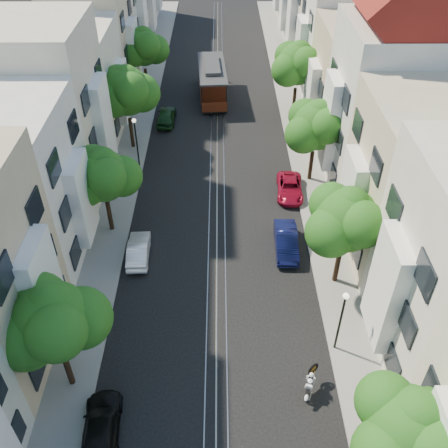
{
  "coord_description": "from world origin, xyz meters",
  "views": [
    {
      "loc": [
        0.27,
        -12.33,
        22.06
      ],
      "look_at": [
        0.47,
        11.88,
        2.2
      ],
      "focal_mm": 40.0,
      "sensor_mm": 36.0,
      "label": 1
    }
  ],
  "objects_px": {
    "tree_e_b": "(347,221)",
    "tree_e_c": "(317,127)",
    "tree_w_b": "(103,177)",
    "parked_car_e_mid": "(286,242)",
    "lamp_east": "(342,313)",
    "parked_car_w_far": "(166,116)",
    "tree_e_a": "(411,432)",
    "tree_w_c": "(127,92)",
    "cable_car": "(212,80)",
    "lamp_west": "(136,135)",
    "sportbike_rider": "(310,382)",
    "tree_w_d": "(144,48)",
    "tree_e_d": "(298,65)",
    "parked_car_w_mid": "(139,250)",
    "parked_car_w_near": "(101,427)",
    "tree_w_a": "(54,323)",
    "parked_car_e_far": "(290,188)"
  },
  "relations": [
    {
      "from": "tree_e_b",
      "to": "tree_e_c",
      "type": "height_order",
      "value": "tree_e_b"
    },
    {
      "from": "tree_e_c",
      "to": "tree_w_b",
      "type": "height_order",
      "value": "tree_e_c"
    },
    {
      "from": "parked_car_e_mid",
      "to": "lamp_east",
      "type": "bearing_deg",
      "value": -76.04
    },
    {
      "from": "tree_e_b",
      "to": "parked_car_w_far",
      "type": "bearing_deg",
      "value": 120.27
    },
    {
      "from": "lamp_east",
      "to": "tree_e_a",
      "type": "bearing_deg",
      "value": -82.21
    },
    {
      "from": "tree_e_c",
      "to": "parked_car_e_mid",
      "type": "height_order",
      "value": "tree_e_c"
    },
    {
      "from": "tree_w_c",
      "to": "lamp_east",
      "type": "relative_size",
      "value": 1.71
    },
    {
      "from": "tree_e_c",
      "to": "cable_car",
      "type": "bearing_deg",
      "value": 117.65
    },
    {
      "from": "lamp_west",
      "to": "parked_car_e_mid",
      "type": "bearing_deg",
      "value": -43.0
    },
    {
      "from": "lamp_west",
      "to": "sportbike_rider",
      "type": "xyz_separation_m",
      "value": [
        10.88,
        -20.51,
        -2.1
      ]
    },
    {
      "from": "tree_w_d",
      "to": "tree_w_b",
      "type": "bearing_deg",
      "value": -90.0
    },
    {
      "from": "tree_e_d",
      "to": "lamp_east",
      "type": "height_order",
      "value": "tree_e_d"
    },
    {
      "from": "tree_e_b",
      "to": "tree_e_d",
      "type": "height_order",
      "value": "tree_e_d"
    },
    {
      "from": "lamp_west",
      "to": "tree_e_b",
      "type": "bearing_deg",
      "value": -43.85
    },
    {
      "from": "tree_w_c",
      "to": "lamp_west",
      "type": "distance_m",
      "value": 3.81
    },
    {
      "from": "cable_car",
      "to": "parked_car_w_far",
      "type": "xyz_separation_m",
      "value": [
        -4.2,
        -5.32,
        -1.2
      ]
    },
    {
      "from": "tree_w_c",
      "to": "cable_car",
      "type": "distance_m",
      "value": 12.27
    },
    {
      "from": "tree_w_b",
      "to": "parked_car_w_mid",
      "type": "height_order",
      "value": "tree_w_b"
    },
    {
      "from": "tree_w_b",
      "to": "tree_e_d",
      "type": "bearing_deg",
      "value": 49.73
    },
    {
      "from": "sportbike_rider",
      "to": "parked_car_w_near",
      "type": "height_order",
      "value": "sportbike_rider"
    },
    {
      "from": "lamp_east",
      "to": "parked_car_w_mid",
      "type": "bearing_deg",
      "value": 147.26
    },
    {
      "from": "tree_e_a",
      "to": "parked_car_w_mid",
      "type": "bearing_deg",
      "value": 130.62
    },
    {
      "from": "tree_w_d",
      "to": "lamp_east",
      "type": "height_order",
      "value": "tree_w_d"
    },
    {
      "from": "tree_e_c",
      "to": "parked_car_w_near",
      "type": "relative_size",
      "value": 1.59
    },
    {
      "from": "tree_e_c",
      "to": "cable_car",
      "type": "xyz_separation_m",
      "value": [
        -7.76,
        14.81,
        -2.72
      ]
    },
    {
      "from": "tree_e_a",
      "to": "tree_w_b",
      "type": "bearing_deg",
      "value": 130.27
    },
    {
      "from": "lamp_east",
      "to": "parked_car_w_near",
      "type": "xyz_separation_m",
      "value": [
        -11.51,
        -4.66,
        -2.25
      ]
    },
    {
      "from": "parked_car_w_near",
      "to": "parked_car_w_far",
      "type": "height_order",
      "value": "parked_car_w_far"
    },
    {
      "from": "tree_w_d",
      "to": "parked_car_w_near",
      "type": "distance_m",
      "value": 36.91
    },
    {
      "from": "lamp_west",
      "to": "parked_car_w_mid",
      "type": "xyz_separation_m",
      "value": [
        1.31,
        -10.74,
        -2.24
      ]
    },
    {
      "from": "tree_e_d",
      "to": "sportbike_rider",
      "type": "distance_m",
      "value": 29.9
    },
    {
      "from": "sportbike_rider",
      "to": "parked_car_e_mid",
      "type": "distance_m",
      "value": 10.43
    },
    {
      "from": "tree_w_a",
      "to": "tree_w_c",
      "type": "relative_size",
      "value": 0.94
    },
    {
      "from": "tree_e_c",
      "to": "tree_e_d",
      "type": "height_order",
      "value": "tree_e_d"
    },
    {
      "from": "parked_car_e_mid",
      "to": "tree_w_c",
      "type": "bearing_deg",
      "value": 132.98
    },
    {
      "from": "lamp_east",
      "to": "tree_w_d",
      "type": "bearing_deg",
      "value": 112.8
    },
    {
      "from": "tree_e_b",
      "to": "tree_w_d",
      "type": "height_order",
      "value": "tree_e_b"
    },
    {
      "from": "tree_e_a",
      "to": "parked_car_e_far",
      "type": "distance_m",
      "value": 21.55
    },
    {
      "from": "cable_car",
      "to": "parked_car_w_mid",
      "type": "relative_size",
      "value": 2.28
    },
    {
      "from": "tree_e_c",
      "to": "lamp_east",
      "type": "bearing_deg",
      "value": -93.44
    },
    {
      "from": "sportbike_rider",
      "to": "cable_car",
      "type": "bearing_deg",
      "value": 118.3
    },
    {
      "from": "tree_e_a",
      "to": "tree_w_c",
      "type": "xyz_separation_m",
      "value": [
        -14.4,
        28.0,
        0.67
      ]
    },
    {
      "from": "tree_e_d",
      "to": "tree_e_a",
      "type": "bearing_deg",
      "value": -90.0
    },
    {
      "from": "tree_e_c",
      "to": "sportbike_rider",
      "type": "bearing_deg",
      "value": -98.26
    },
    {
      "from": "parked_car_w_mid",
      "to": "cable_car",
      "type": "bearing_deg",
      "value": -103.27
    },
    {
      "from": "tree_w_b",
      "to": "parked_car_e_far",
      "type": "distance_m",
      "value": 13.78
    },
    {
      "from": "sportbike_rider",
      "to": "lamp_east",
      "type": "bearing_deg",
      "value": 75.2
    },
    {
      "from": "tree_e_d",
      "to": "lamp_east",
      "type": "distance_m",
      "value": 27.07
    },
    {
      "from": "tree_e_c",
      "to": "tree_w_d",
      "type": "relative_size",
      "value": 1.0
    },
    {
      "from": "lamp_east",
      "to": "parked_car_e_far",
      "type": "height_order",
      "value": "lamp_east"
    }
  ]
}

